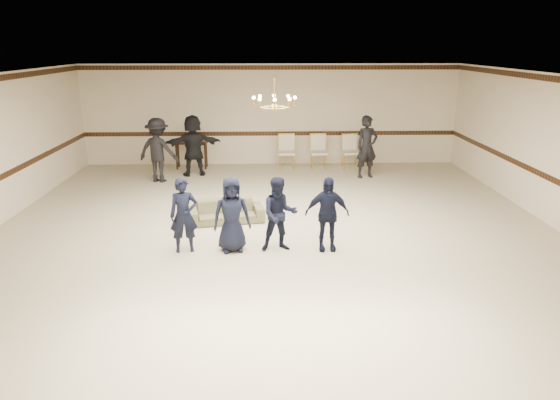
{
  "coord_description": "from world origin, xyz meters",
  "views": [
    {
      "loc": [
        -0.2,
        -9.64,
        3.82
      ],
      "look_at": [
        0.07,
        -0.5,
        1.02
      ],
      "focal_mm": 33.1,
      "sensor_mm": 36.0,
      "label": 1
    }
  ],
  "objects_px": {
    "adult_mid": "(193,145)",
    "banquet_chair_right": "(350,152)",
    "boy_b": "(232,215)",
    "boy_a": "(184,215)",
    "banquet_chair_left": "(287,152)",
    "console_table": "(192,155)",
    "chandelier": "(274,91)",
    "adult_left": "(158,150)",
    "adult_right": "(367,147)",
    "banquet_chair_mid": "(319,152)",
    "boy_d": "(327,214)",
    "boy_c": "(279,214)",
    "settee": "(226,211)"
  },
  "relations": [
    {
      "from": "boy_d",
      "to": "banquet_chair_mid",
      "type": "height_order",
      "value": "boy_d"
    },
    {
      "from": "adult_mid",
      "to": "banquet_chair_right",
      "type": "bearing_deg",
      "value": 175.15
    },
    {
      "from": "adult_mid",
      "to": "banquet_chair_mid",
      "type": "bearing_deg",
      "value": 177.35
    },
    {
      "from": "settee",
      "to": "banquet_chair_left",
      "type": "xyz_separation_m",
      "value": [
        1.56,
        4.99,
        0.29
      ]
    },
    {
      "from": "adult_mid",
      "to": "banquet_chair_mid",
      "type": "height_order",
      "value": "adult_mid"
    },
    {
      "from": "boy_a",
      "to": "boy_b",
      "type": "xyz_separation_m",
      "value": [
        0.9,
        0.0,
        0.0
      ]
    },
    {
      "from": "boy_d",
      "to": "adult_right",
      "type": "relative_size",
      "value": 0.79
    },
    {
      "from": "boy_a",
      "to": "banquet_chair_left",
      "type": "bearing_deg",
      "value": 60.03
    },
    {
      "from": "boy_a",
      "to": "banquet_chair_mid",
      "type": "distance_m",
      "value": 7.39
    },
    {
      "from": "banquet_chair_left",
      "to": "settee",
      "type": "bearing_deg",
      "value": -108.7
    },
    {
      "from": "adult_left",
      "to": "banquet_chair_left",
      "type": "bearing_deg",
      "value": -142.14
    },
    {
      "from": "boy_c",
      "to": "banquet_chair_left",
      "type": "relative_size",
      "value": 1.36
    },
    {
      "from": "boy_c",
      "to": "console_table",
      "type": "height_order",
      "value": "boy_c"
    },
    {
      "from": "chandelier",
      "to": "adult_left",
      "type": "height_order",
      "value": "chandelier"
    },
    {
      "from": "boy_b",
      "to": "console_table",
      "type": "relative_size",
      "value": 1.43
    },
    {
      "from": "adult_right",
      "to": "banquet_chair_left",
      "type": "relative_size",
      "value": 1.72
    },
    {
      "from": "boy_b",
      "to": "banquet_chair_right",
      "type": "xyz_separation_m",
      "value": [
        3.32,
        6.65,
        -0.19
      ]
    },
    {
      "from": "banquet_chair_left",
      "to": "boy_a",
      "type": "bearing_deg",
      "value": -109.82
    },
    {
      "from": "adult_left",
      "to": "adult_right",
      "type": "distance_m",
      "value": 6.01
    },
    {
      "from": "adult_left",
      "to": "adult_right",
      "type": "relative_size",
      "value": 1.0
    },
    {
      "from": "adult_left",
      "to": "adult_mid",
      "type": "height_order",
      "value": "same"
    },
    {
      "from": "boy_a",
      "to": "banquet_chair_left",
      "type": "xyz_separation_m",
      "value": [
        2.22,
        6.65,
        -0.19
      ]
    },
    {
      "from": "boy_c",
      "to": "banquet_chair_right",
      "type": "distance_m",
      "value": 7.08
    },
    {
      "from": "chandelier",
      "to": "adult_mid",
      "type": "bearing_deg",
      "value": 117.29
    },
    {
      "from": "banquet_chair_left",
      "to": "console_table",
      "type": "bearing_deg",
      "value": 174.82
    },
    {
      "from": "boy_a",
      "to": "adult_mid",
      "type": "distance_m",
      "value": 5.96
    },
    {
      "from": "boy_c",
      "to": "adult_left",
      "type": "height_order",
      "value": "adult_left"
    },
    {
      "from": "adult_mid",
      "to": "banquet_chair_right",
      "type": "distance_m",
      "value": 4.88
    },
    {
      "from": "banquet_chair_mid",
      "to": "boy_b",
      "type": "bearing_deg",
      "value": -112.87
    },
    {
      "from": "adult_right",
      "to": "console_table",
      "type": "distance_m",
      "value": 5.48
    },
    {
      "from": "boy_b",
      "to": "settee",
      "type": "relative_size",
      "value": 0.87
    },
    {
      "from": "boy_b",
      "to": "boy_c",
      "type": "bearing_deg",
      "value": -10.83
    },
    {
      "from": "console_table",
      "to": "banquet_chair_right",
      "type": "bearing_deg",
      "value": 2.94
    },
    {
      "from": "chandelier",
      "to": "boy_a",
      "type": "distance_m",
      "value": 3.11
    },
    {
      "from": "adult_right",
      "to": "console_table",
      "type": "xyz_separation_m",
      "value": [
        -5.29,
        1.32,
        -0.49
      ]
    },
    {
      "from": "adult_left",
      "to": "adult_mid",
      "type": "distance_m",
      "value": 1.14
    },
    {
      "from": "chandelier",
      "to": "boy_b",
      "type": "distance_m",
      "value": 2.72
    },
    {
      "from": "boy_a",
      "to": "banquet_chair_left",
      "type": "height_order",
      "value": "boy_a"
    },
    {
      "from": "boy_c",
      "to": "banquet_chair_mid",
      "type": "xyz_separation_m",
      "value": [
        1.42,
        6.65,
        -0.19
      ]
    },
    {
      "from": "boy_b",
      "to": "boy_a",
      "type": "bearing_deg",
      "value": 169.17
    },
    {
      "from": "boy_a",
      "to": "boy_b",
      "type": "relative_size",
      "value": 1.0
    },
    {
      "from": "boy_a",
      "to": "banquet_chair_right",
      "type": "bearing_deg",
      "value": 46.09
    },
    {
      "from": "console_table",
      "to": "banquet_chair_left",
      "type": "bearing_deg",
      "value": 1.42
    },
    {
      "from": "boy_d",
      "to": "adult_mid",
      "type": "distance_m",
      "value": 6.78
    },
    {
      "from": "adult_right",
      "to": "settee",
      "type": "bearing_deg",
      "value": -153.53
    },
    {
      "from": "chandelier",
      "to": "banquet_chair_left",
      "type": "xyz_separation_m",
      "value": [
        0.48,
        5.23,
        -2.35
      ]
    },
    {
      "from": "chandelier",
      "to": "adult_mid",
      "type": "relative_size",
      "value": 0.52
    },
    {
      "from": "boy_c",
      "to": "settee",
      "type": "xyz_separation_m",
      "value": [
        -1.14,
        1.67,
        -0.48
      ]
    },
    {
      "from": "boy_d",
      "to": "console_table",
      "type": "bearing_deg",
      "value": 115.4
    },
    {
      "from": "banquet_chair_left",
      "to": "adult_mid",
      "type": "bearing_deg",
      "value": -166.92
    }
  ]
}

